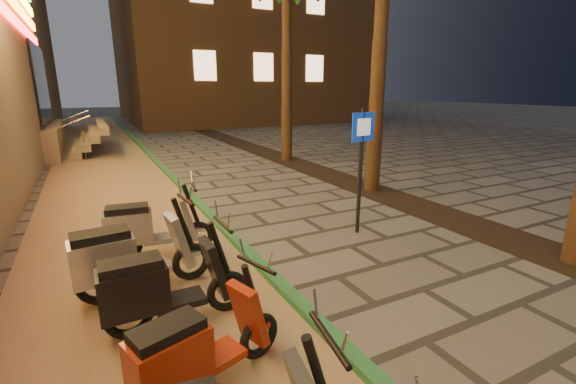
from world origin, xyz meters
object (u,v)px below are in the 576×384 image
scooter_6 (195,350)px  scooter_8 (126,258)px  scooter_9 (146,228)px  scooter_7 (158,288)px  pedestrian_sign (361,154)px

scooter_6 → scooter_8: bearing=81.8°
scooter_6 → scooter_9: size_ratio=0.91×
scooter_8 → scooter_6: bearing=-85.7°
scooter_6 → scooter_8: 2.15m
scooter_7 → scooter_8: size_ratio=0.94×
scooter_8 → scooter_9: scooter_8 is taller
scooter_9 → scooter_8: bearing=-101.9°
scooter_7 → scooter_8: 0.98m
pedestrian_sign → scooter_6: (-3.76, -2.60, -1.04)m
scooter_8 → scooter_7: bearing=-80.9°
pedestrian_sign → scooter_8: (-4.11, -0.49, -0.96)m
pedestrian_sign → scooter_7: 4.25m
scooter_7 → scooter_9: scooter_7 is taller
scooter_6 → scooter_9: scooter_9 is taller
pedestrian_sign → scooter_9: size_ratio=1.38×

